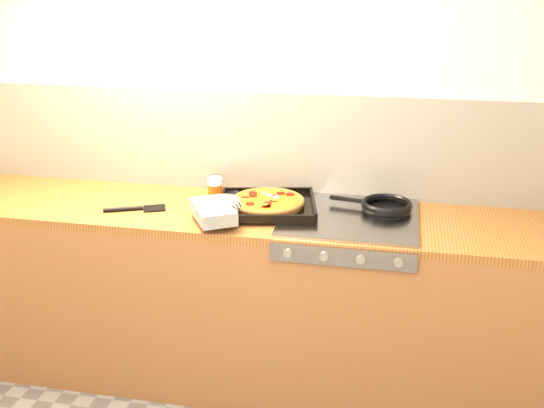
% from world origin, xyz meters
% --- Properties ---
extents(room_shell, '(3.20, 3.20, 3.20)m').
position_xyz_m(room_shell, '(0.00, 1.39, 1.15)').
color(room_shell, white).
rests_on(room_shell, ground).
extents(counter_run, '(3.20, 0.62, 0.90)m').
position_xyz_m(counter_run, '(0.00, 1.10, 0.45)').
color(counter_run, brown).
rests_on(counter_run, ground).
extents(stovetop, '(0.60, 0.56, 0.02)m').
position_xyz_m(stovetop, '(0.45, 1.10, 0.91)').
color(stovetop, gray).
rests_on(stovetop, counter_run).
extents(pizza_on_tray, '(0.59, 0.58, 0.07)m').
position_xyz_m(pizza_on_tray, '(0.01, 1.07, 0.95)').
color(pizza_on_tray, black).
rests_on(pizza_on_tray, stovetop).
extents(frying_pan, '(0.40, 0.27, 0.04)m').
position_xyz_m(frying_pan, '(0.60, 1.19, 0.94)').
color(frying_pan, black).
rests_on(frying_pan, stovetop).
extents(tomato_can, '(0.08, 0.08, 0.10)m').
position_xyz_m(tomato_can, '(-0.23, 1.29, 0.95)').
color(tomato_can, maroon).
rests_on(tomato_can, counter_run).
extents(juice_glass, '(0.08, 0.08, 0.12)m').
position_xyz_m(juice_glass, '(-0.20, 1.18, 0.96)').
color(juice_glass, '#E4440D').
rests_on(juice_glass, counter_run).
extents(wooden_spoon, '(0.28, 0.15, 0.02)m').
position_xyz_m(wooden_spoon, '(0.10, 1.32, 0.91)').
color(wooden_spoon, '#A56C46').
rests_on(wooden_spoon, counter_run).
extents(black_spatula, '(0.28, 0.16, 0.02)m').
position_xyz_m(black_spatula, '(-0.53, 1.01, 0.91)').
color(black_spatula, black).
rests_on(black_spatula, counter_run).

